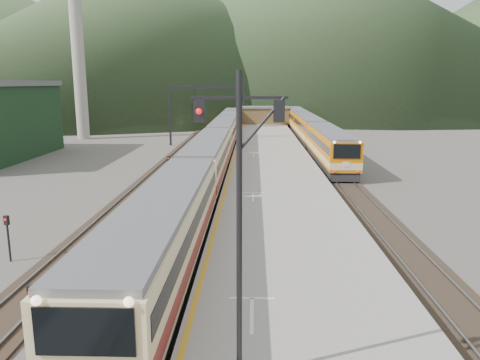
{
  "coord_description": "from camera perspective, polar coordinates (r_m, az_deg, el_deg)",
  "views": [
    {
      "loc": [
        3.84,
        -7.95,
        8.4
      ],
      "look_at": [
        2.92,
        22.61,
        2.0
      ],
      "focal_mm": 35.0,
      "sensor_mm": 36.0,
      "label": 1
    }
  ],
  "objects": [
    {
      "name": "track_far",
      "position": [
        49.46,
        -8.59,
        1.99
      ],
      "size": [
        2.6,
        200.0,
        0.23
      ],
      "color": "black",
      "rests_on": "ground"
    },
    {
      "name": "short_signal_b",
      "position": [
        40.19,
        -8.68,
        1.75
      ],
      "size": [
        0.26,
        0.22,
        2.27
      ],
      "color": "black",
      "rests_on": "ground"
    },
    {
      "name": "track_main",
      "position": [
        48.82,
        -2.81,
        1.98
      ],
      "size": [
        2.6,
        200.0,
        0.23
      ],
      "color": "black",
      "rests_on": "ground"
    },
    {
      "name": "smokestack",
      "position": [
        74.86,
        -19.27,
        16.25
      ],
      "size": [
        1.8,
        1.8,
        30.0
      ],
      "primitive_type": "cylinder",
      "color": "#9E998E",
      "rests_on": "ground"
    },
    {
      "name": "signal_mast",
      "position": [
        10.99,
        -0.09,
        -2.71
      ],
      "size": [
        2.2,
        0.21,
        7.66
      ],
      "color": "black",
      "rests_on": "platform"
    },
    {
      "name": "short_signal_c",
      "position": [
        24.78,
        -26.46,
        -5.71
      ],
      "size": [
        0.25,
        0.21,
        2.27
      ],
      "color": "black",
      "rests_on": "ground"
    },
    {
      "name": "platform",
      "position": [
        46.65,
        3.87,
        2.05
      ],
      "size": [
        8.0,
        100.0,
        1.0
      ],
      "primitive_type": "cube",
      "color": "gray",
      "rests_on": "ground"
    },
    {
      "name": "short_signal_a",
      "position": [
        16.38,
        -23.9,
        -14.3
      ],
      "size": [
        0.24,
        0.18,
        2.27
      ],
      "color": "black",
      "rests_on": "ground"
    },
    {
      "name": "second_train",
      "position": [
        66.96,
        8.34,
        6.11
      ],
      "size": [
        2.71,
        55.58,
        3.3
      ],
      "color": "orange",
      "rests_on": "track_second"
    },
    {
      "name": "gantry_far",
      "position": [
        88.25,
        -2.66,
        9.98
      ],
      "size": [
        9.55,
        0.25,
        8.0
      ],
      "color": "black",
      "rests_on": "ground"
    },
    {
      "name": "hill_d",
      "position": [
        277.81,
        -25.63,
        14.64
      ],
      "size": [
        200.0,
        200.0,
        55.0
      ],
      "primitive_type": "cone",
      "color": "#2D3F1F",
      "rests_on": "ground"
    },
    {
      "name": "track_second",
      "position": [
        49.26,
        10.66,
        1.88
      ],
      "size": [
        2.6,
        200.0,
        0.23
      ],
      "color": "black",
      "rests_on": "ground"
    },
    {
      "name": "main_train",
      "position": [
        49.36,
        -2.75,
        4.33
      ],
      "size": [
        2.86,
        78.35,
        3.49
      ],
      "color": "beige",
      "rests_on": "track_main"
    },
    {
      "name": "hill_b",
      "position": [
        241.14,
        8.39,
        18.63
      ],
      "size": [
        220.0,
        220.0,
        75.0
      ],
      "primitive_type": "cone",
      "color": "#2D3F1F",
      "rests_on": "ground"
    },
    {
      "name": "hill_a",
      "position": [
        203.89,
        -11.23,
        17.69
      ],
      "size": [
        180.0,
        180.0,
        60.0
      ],
      "primitive_type": "cone",
      "color": "#2D3F1F",
      "rests_on": "ground"
    },
    {
      "name": "gantry_near",
      "position": [
        63.36,
        -4.39,
        9.24
      ],
      "size": [
        9.55,
        0.25,
        8.0
      ],
      "color": "black",
      "rests_on": "ground"
    },
    {
      "name": "station_shed",
      "position": [
        86.16,
        2.93,
        7.93
      ],
      "size": [
        9.4,
        4.4,
        3.1
      ],
      "color": "brown",
      "rests_on": "platform"
    }
  ]
}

